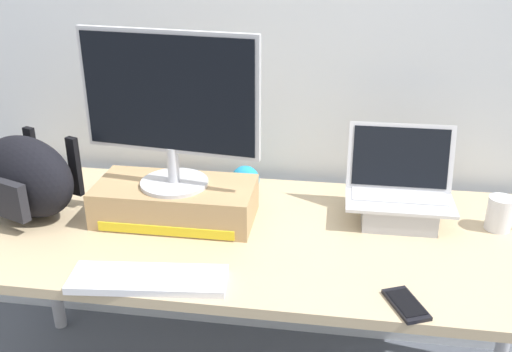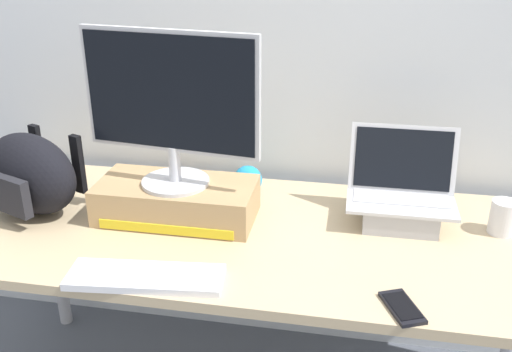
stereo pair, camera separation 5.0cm
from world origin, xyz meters
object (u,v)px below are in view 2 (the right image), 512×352
desktop_monitor (171,105)px  messenger_backpack (31,174)px  toner_box_yellow (177,200)px  external_keyboard (146,277)px  cell_phone (402,307)px  coffee_mug (504,217)px  open_laptop (400,203)px  plush_toy (248,180)px

desktop_monitor → messenger_backpack: bearing=-168.4°
toner_box_yellow → desktop_monitor: 0.31m
external_keyboard → cell_phone: external_keyboard is taller
desktop_monitor → coffee_mug: (0.98, 0.08, -0.32)m
open_laptop → coffee_mug: size_ratio=2.76×
open_laptop → desktop_monitor: bearing=-171.8°
desktop_monitor → external_keyboard: 0.50m
toner_box_yellow → plush_toy: 0.28m
toner_box_yellow → coffee_mug: toner_box_yellow is taller
desktop_monitor → messenger_backpack: 0.52m
cell_phone → plush_toy: 0.75m
external_keyboard → coffee_mug: (0.96, 0.43, 0.04)m
cell_phone → toner_box_yellow: bearing=128.5°
cell_phone → plush_toy: (-0.49, 0.57, 0.04)m
external_keyboard → coffee_mug: 1.05m
toner_box_yellow → desktop_monitor: size_ratio=0.90×
toner_box_yellow → coffee_mug: size_ratio=4.12×
coffee_mug → cell_phone: size_ratio=0.79×
plush_toy → external_keyboard: bearing=-105.7°
desktop_monitor → cell_phone: desktop_monitor is taller
external_keyboard → messenger_backpack: (-0.49, 0.31, 0.12)m
open_laptop → plush_toy: (-0.50, 0.11, -0.01)m
messenger_backpack → coffee_mug: size_ratio=3.31×
external_keyboard → plush_toy: plush_toy is taller
open_laptop → external_keyboard: open_laptop is taller
desktop_monitor → messenger_backpack: desktop_monitor is taller
messenger_backpack → coffee_mug: messenger_backpack is taller
messenger_backpack → plush_toy: messenger_backpack is taller
external_keyboard → messenger_backpack: 0.59m
open_laptop → external_keyboard: bearing=-145.8°
desktop_monitor → cell_phone: (0.67, -0.35, -0.36)m
external_keyboard → plush_toy: bearing=68.4°
toner_box_yellow → open_laptop: open_laptop is taller
open_laptop → cell_phone: (-0.01, -0.46, -0.06)m
coffee_mug → plush_toy: bearing=170.6°
external_keyboard → coffee_mug: bearing=18.3°
open_laptop → messenger_backpack: (-1.14, -0.14, 0.07)m
toner_box_yellow → open_laptop: size_ratio=1.50×
messenger_backpack → plush_toy: bearing=41.9°
messenger_backpack → cell_phone: messenger_backpack is taller
open_laptop → cell_phone: open_laptop is taller
open_laptop → plush_toy: bearing=167.3°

